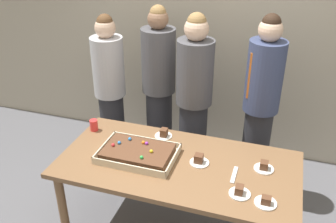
# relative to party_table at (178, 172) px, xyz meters

# --- Properties ---
(interior_back_panel) EXTENTS (8.00, 0.12, 3.00)m
(interior_back_panel) POSITION_rel_party_table_xyz_m (0.00, 1.60, 0.82)
(interior_back_panel) COLOR #B2A893
(interior_back_panel) RESTS_ON ground_plane
(party_table) EXTENTS (1.84, 0.91, 0.77)m
(party_table) POSITION_rel_party_table_xyz_m (0.00, 0.00, 0.00)
(party_table) COLOR brown
(party_table) RESTS_ON ground_plane
(sheet_cake) EXTENTS (0.60, 0.41, 0.10)m
(sheet_cake) POSITION_rel_party_table_xyz_m (-0.32, -0.02, 0.12)
(sheet_cake) COLOR beige
(sheet_cake) RESTS_ON party_table
(plated_slice_near_left) EXTENTS (0.15, 0.15, 0.07)m
(plated_slice_near_left) POSITION_rel_party_table_xyz_m (0.64, 0.12, 0.11)
(plated_slice_near_left) COLOR white
(plated_slice_near_left) RESTS_ON party_table
(plated_slice_near_right) EXTENTS (0.15, 0.15, 0.06)m
(plated_slice_near_right) POSITION_rel_party_table_xyz_m (0.69, -0.26, 0.11)
(plated_slice_near_right) COLOR white
(plated_slice_near_right) RESTS_ON party_table
(plated_slice_far_left) EXTENTS (0.15, 0.15, 0.07)m
(plated_slice_far_left) POSITION_rel_party_table_xyz_m (0.51, -0.22, 0.11)
(plated_slice_far_left) COLOR white
(plated_slice_far_left) RESTS_ON party_table
(plated_slice_far_right) EXTENTS (0.15, 0.15, 0.08)m
(plated_slice_far_right) POSITION_rel_party_table_xyz_m (0.16, 0.05, 0.11)
(plated_slice_far_right) COLOR white
(plated_slice_far_right) RESTS_ON party_table
(plated_slice_center_front) EXTENTS (0.15, 0.15, 0.08)m
(plated_slice_center_front) POSITION_rel_party_table_xyz_m (-0.22, 0.32, 0.11)
(plated_slice_center_front) COLOR white
(plated_slice_center_front) RESTS_ON party_table
(drink_cup_nearest) EXTENTS (0.07, 0.07, 0.10)m
(drink_cup_nearest) POSITION_rel_party_table_xyz_m (-0.84, 0.24, 0.14)
(drink_cup_nearest) COLOR red
(drink_cup_nearest) RESTS_ON party_table
(cake_server_utensil) EXTENTS (0.03, 0.20, 0.01)m
(cake_server_utensil) POSITION_rel_party_table_xyz_m (0.44, -0.02, 0.09)
(cake_server_utensil) COLOR silver
(cake_server_utensil) RESTS_ON party_table
(person_serving_front) EXTENTS (0.34, 0.34, 1.74)m
(person_serving_front) POSITION_rel_party_table_xyz_m (-0.50, 0.99, 0.22)
(person_serving_front) COLOR #28282D
(person_serving_front) RESTS_ON ground_plane
(person_green_shirt_behind) EXTENTS (0.32, 0.32, 1.65)m
(person_green_shirt_behind) POSITION_rel_party_table_xyz_m (-0.99, 0.86, 0.18)
(person_green_shirt_behind) COLOR #28282D
(person_green_shirt_behind) RESTS_ON ground_plane
(person_striped_tie_right) EXTENTS (0.32, 0.32, 1.77)m
(person_striped_tie_right) POSITION_rel_party_table_xyz_m (0.52, 0.82, 0.25)
(person_striped_tie_right) COLOR #28282D
(person_striped_tie_right) RESTS_ON ground_plane
(person_far_right_suit) EXTENTS (0.34, 0.34, 1.74)m
(person_far_right_suit) POSITION_rel_party_table_xyz_m (-0.09, 0.82, 0.22)
(person_far_right_suit) COLOR #28282D
(person_far_right_suit) RESTS_ON ground_plane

